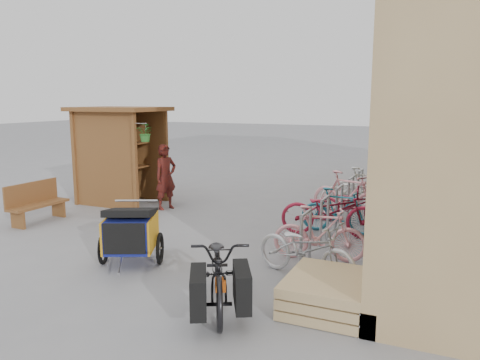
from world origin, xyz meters
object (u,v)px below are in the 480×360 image
at_px(shopping_carts, 396,174).
at_px(cargo_bike, 219,271).
at_px(bike_5, 348,196).
at_px(bike_6, 358,192).
at_px(kiosk, 117,141).
at_px(bench, 36,202).
at_px(child_trailer, 131,231).
at_px(bike_3, 339,211).
at_px(bike_4, 352,205).
at_px(bike_7, 365,188).
at_px(bike_2, 330,211).
at_px(person_kiosk, 166,177).
at_px(pallet_stack, 328,293).
at_px(bike_1, 320,233).
at_px(bike_0, 306,249).

relative_size(shopping_carts, cargo_bike, 0.78).
height_order(bike_5, bike_6, bike_5).
xyz_separation_m(kiosk, bench, (-0.39, -2.26, -1.12)).
xyz_separation_m(child_trailer, bike_6, (2.65, 5.04, -0.08)).
distance_m(child_trailer, bike_3, 4.02).
height_order(bike_3, bike_4, bike_3).
distance_m(bike_6, bike_7, 0.44).
xyz_separation_m(cargo_bike, bike_2, (0.51, 3.66, -0.00)).
bearing_deg(person_kiosk, child_trailer, -132.16).
relative_size(pallet_stack, bike_7, 0.74).
bearing_deg(bike_7, bench, 122.67).
bearing_deg(bike_1, person_kiosk, 54.39).
xyz_separation_m(bike_6, bike_7, (0.10, 0.43, 0.04)).
bearing_deg(child_trailer, bike_4, 29.41).
bearing_deg(shopping_carts, bike_3, -98.16).
distance_m(person_kiosk, bike_2, 4.16).
xyz_separation_m(pallet_stack, person_kiosk, (-4.82, 3.77, 0.56)).
height_order(kiosk, bike_1, kiosk).
relative_size(person_kiosk, bike_6, 0.91).
distance_m(bike_1, bike_5, 2.82).
xyz_separation_m(child_trailer, bike_7, (2.74, 5.48, -0.04)).
distance_m(bike_2, bike_3, 0.31).
bearing_deg(bike_4, person_kiosk, 100.94).
distance_m(pallet_stack, bike_0, 1.07).
height_order(bench, person_kiosk, person_kiosk).
height_order(kiosk, cargo_bike, kiosk).
bearing_deg(bike_0, bench, 100.17).
xyz_separation_m(kiosk, bike_0, (5.73, -2.99, -1.12)).
distance_m(bike_1, bike_2, 1.42).
relative_size(person_kiosk, bike_1, 1.03).
relative_size(bike_0, bike_2, 0.89).
bearing_deg(child_trailer, bike_2, 22.46).
bearing_deg(shopping_carts, bike_7, -105.62).
relative_size(bike_2, bike_4, 1.19).
xyz_separation_m(bike_0, bike_3, (-0.07, 2.51, 0.01)).
bearing_deg(shopping_carts, person_kiosk, -140.83).
relative_size(bike_0, bike_5, 0.94).
relative_size(shopping_carts, bike_2, 0.82).
relative_size(kiosk, bike_1, 1.67).
height_order(kiosk, shopping_carts, kiosk).
bearing_deg(child_trailer, bike_1, 1.57).
xyz_separation_m(child_trailer, bike_2, (2.54, 2.75, -0.04)).
bearing_deg(pallet_stack, bike_0, 121.79).
distance_m(shopping_carts, bike_6, 2.37).
xyz_separation_m(pallet_stack, bike_3, (-0.62, 3.40, 0.24)).
xyz_separation_m(bench, bike_0, (6.12, -0.73, -0.00)).
height_order(bench, child_trailer, child_trailer).
distance_m(shopping_carts, bike_4, 3.55).
bearing_deg(bike_1, bench, 81.15).
relative_size(person_kiosk, bike_2, 0.83).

